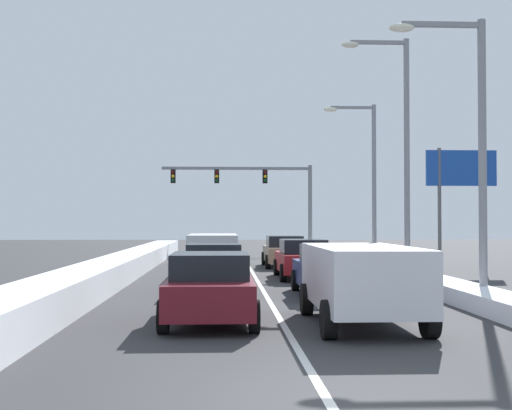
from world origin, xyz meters
TOP-DOWN VIEW (x-y plane):
  - ground_plane at (0.00, 16.21)m, footprint 120.00×120.00m
  - lane_stripe_between_right_lane_and_center_lane at (-0.00, 20.27)m, footprint 0.14×44.59m
  - snow_bank_right_shoulder at (5.30, 20.27)m, footprint 1.24×44.59m
  - snow_bank_left_shoulder at (-5.30, 20.27)m, footprint 1.52×44.59m
  - suv_white_right_lane_nearest at (1.64, 6.30)m, footprint 2.16×4.90m
  - sedan_navy_right_lane_second at (1.91, 12.19)m, footprint 2.00×4.50m
  - sedan_red_right_lane_third at (1.80, 18.44)m, footprint 2.00×4.50m
  - sedan_tan_right_lane_fourth at (1.69, 25.27)m, footprint 2.00×4.50m
  - sedan_maroon_center_lane_nearest at (-1.56, 6.92)m, footprint 2.00×4.50m
  - sedan_gray_center_lane_second at (-1.55, 13.36)m, footprint 2.00×4.50m
  - suv_silver_center_lane_third at (-1.69, 20.28)m, footprint 2.16×4.90m
  - sedan_charcoal_center_lane_fourth at (-1.91, 26.49)m, footprint 2.00×4.50m
  - traffic_light_gantry at (1.18, 40.52)m, footprint 10.60×0.47m
  - street_lamp_right_near at (5.35, 10.13)m, footprint 2.66×0.36m
  - street_lamp_right_mid at (5.52, 18.24)m, footprint 2.66×0.36m
  - street_lamp_right_far at (5.98, 26.35)m, footprint 2.66×0.36m
  - roadside_sign_right at (9.42, 22.33)m, footprint 3.20×0.16m

SIDE VIEW (x-z plane):
  - ground_plane at x=0.00m, z-range 0.00..0.00m
  - lane_stripe_between_right_lane_and_center_lane at x=0.00m, z-range 0.00..0.01m
  - snow_bank_right_shoulder at x=5.30m, z-range 0.00..0.46m
  - snow_bank_left_shoulder at x=-5.30m, z-range 0.00..0.82m
  - sedan_navy_right_lane_second at x=1.91m, z-range 0.01..1.52m
  - sedan_red_right_lane_third at x=1.80m, z-range 0.01..1.52m
  - sedan_tan_right_lane_fourth at x=1.69m, z-range 0.01..1.52m
  - sedan_maroon_center_lane_nearest at x=-1.56m, z-range 0.01..1.52m
  - sedan_gray_center_lane_second at x=-1.55m, z-range 0.01..1.52m
  - sedan_charcoal_center_lane_fourth at x=-1.91m, z-range 0.01..1.52m
  - suv_white_right_lane_nearest at x=1.64m, z-range 0.18..1.85m
  - suv_silver_center_lane_third at x=-1.69m, z-range 0.18..1.85m
  - roadside_sign_right at x=9.42m, z-range 1.27..6.77m
  - street_lamp_right_near at x=5.35m, z-range 0.79..8.48m
  - traffic_light_gantry at x=1.18m, z-range 1.62..7.82m
  - street_lamp_right_far at x=5.98m, z-range 0.80..8.91m
  - street_lamp_right_mid at x=5.52m, z-range 0.83..10.14m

